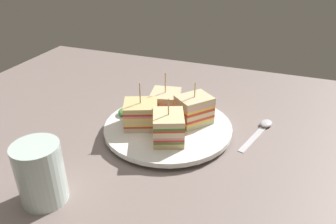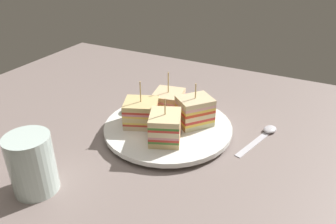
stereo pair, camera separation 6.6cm
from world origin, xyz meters
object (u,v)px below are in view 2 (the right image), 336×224
Objects in this scene: sandwich_wedge_1 at (142,113)px; drinking_glass at (33,168)px; sandwich_wedge_0 at (168,103)px; sandwich_wedge_3 at (195,111)px; sandwich_wedge_2 at (165,127)px; spoon at (265,133)px; plate at (168,128)px.

sandwich_wedge_1 is 0.95× the size of drinking_glass.
sandwich_wedge_0 reaches higher than sandwich_wedge_3.
drinking_glass is at bearing 124.72° from sandwich_wedge_2.
sandwich_wedge_3 reaches higher than spoon.
sandwich_wedge_1 reaches higher than drinking_glass.
sandwich_wedge_3 is at bearing -39.73° from sandwich_wedge_2.
plate is 6.22cm from sandwich_wedge_1.
drinking_glass is (15.22, 27.56, -0.44)cm from sandwich_wedge_3.
spoon is at bearing 150.43° from sandwich_wedge_3.
plate is at bearing -0.81° from sandwich_wedge_2.
drinking_glass is at bearing 11.17° from sandwich_wedge_3.
sandwich_wedge_0 is at bearing 114.92° from spoon.
sandwich_wedge_1 is 23.42cm from drinking_glass.
sandwich_wedge_0 is 10.67cm from sandwich_wedge_2.
sandwich_wedge_0 is at bearing -63.39° from plate.
sandwich_wedge_2 is at bearing 13.38° from sandwich_wedge_0.
sandwich_wedge_2 is 0.62× the size of spoon.
sandwich_wedge_0 is at bearing 46.20° from sandwich_wedge_1.
sandwich_wedge_0 is at bearing -64.70° from sandwich_wedge_3.
sandwich_wedge_0 is 7.09cm from sandwich_wedge_3.
sandwich_wedge_3 is at bearing 126.35° from spoon.
sandwich_wedge_3 is at bearing -118.90° from drinking_glass.
sandwich_wedge_3 reaches higher than sandwich_wedge_2.
plate is 2.79× the size of sandwich_wedge_0.
sandwich_wedge_1 reaches higher than sandwich_wedge_2.
plate is at bearing -113.65° from drinking_glass.
sandwich_wedge_1 is 7.60cm from sandwich_wedge_2.
plate is 3.02× the size of sandwich_wedge_2.
sandwich_wedge_2 is at bearing 22.66° from sandwich_wedge_3.
sandwich_wedge_1 is 1.08× the size of sandwich_wedge_2.
drinking_glass is at bearing -26.60° from sandwich_wedge_0.
spoon is (-15.95, -12.94, -4.02)cm from sandwich_wedge_2.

